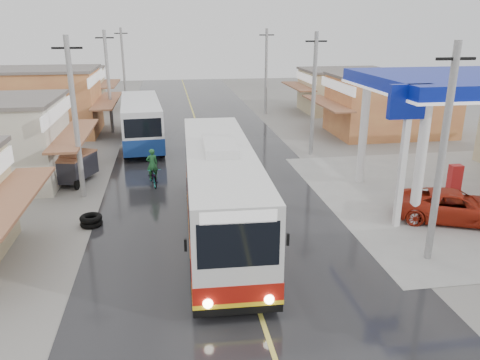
# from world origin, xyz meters

# --- Properties ---
(ground) EXTENTS (120.00, 120.00, 0.00)m
(ground) POSITION_xyz_m (0.00, 0.00, 0.00)
(ground) COLOR slate
(ground) RESTS_ON ground
(road) EXTENTS (12.00, 90.00, 0.02)m
(road) POSITION_xyz_m (0.00, 15.00, 0.01)
(road) COLOR black
(road) RESTS_ON ground
(centre_line) EXTENTS (0.15, 90.00, 0.01)m
(centre_line) POSITION_xyz_m (0.00, 15.00, 0.02)
(centre_line) COLOR #D8CC4C
(centre_line) RESTS_ON road
(shopfronts_left) EXTENTS (11.00, 44.00, 5.20)m
(shopfronts_left) POSITION_xyz_m (-13.00, 18.00, 0.00)
(shopfronts_left) COLOR tan
(shopfronts_left) RESTS_ON ground
(shopfronts_right) EXTENTS (11.00, 44.00, 4.80)m
(shopfronts_right) POSITION_xyz_m (15.00, 12.00, 0.00)
(shopfronts_right) COLOR beige
(shopfronts_right) RESTS_ON ground
(utility_poles_left) EXTENTS (1.60, 50.00, 8.00)m
(utility_poles_left) POSITION_xyz_m (-7.00, 16.00, 0.00)
(utility_poles_left) COLOR gray
(utility_poles_left) RESTS_ON ground
(utility_poles_right) EXTENTS (1.60, 36.00, 8.00)m
(utility_poles_right) POSITION_xyz_m (7.00, 15.00, 0.00)
(utility_poles_right) COLOR gray
(utility_poles_right) RESTS_ON ground
(coach_bus) EXTENTS (3.28, 13.01, 4.04)m
(coach_bus) POSITION_xyz_m (-0.52, 3.50, 1.95)
(coach_bus) COLOR silver
(coach_bus) RESTS_ON road
(second_bus) EXTENTS (3.31, 9.96, 3.25)m
(second_bus) POSITION_xyz_m (-4.40, 19.35, 1.75)
(second_bus) COLOR silver
(second_bus) RESTS_ON road
(jeepney) EXTENTS (5.56, 4.03, 1.41)m
(jeepney) POSITION_xyz_m (10.02, 3.17, 0.70)
(jeepney) COLOR #9E210F
(jeepney) RESTS_ON ground
(cyclist) EXTENTS (1.06, 2.05, 2.10)m
(cyclist) POSITION_xyz_m (-3.47, 10.23, 0.69)
(cyclist) COLOR black
(cyclist) RESTS_ON ground
(tricycle_near) EXTENTS (1.74, 2.28, 1.57)m
(tricycle_near) POSITION_xyz_m (-7.87, 11.01, 0.90)
(tricycle_near) COLOR #26262D
(tricycle_near) RESTS_ON ground
(tricycle_far) EXTENTS (2.06, 2.48, 1.62)m
(tricycle_far) POSITION_xyz_m (-7.60, 11.73, 0.93)
(tricycle_far) COLOR #26262D
(tricycle_far) RESTS_ON ground
(tyre_stack) EXTENTS (0.98, 0.98, 0.50)m
(tyre_stack) POSITION_xyz_m (-6.08, 5.11, 0.25)
(tyre_stack) COLOR black
(tyre_stack) RESTS_ON ground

